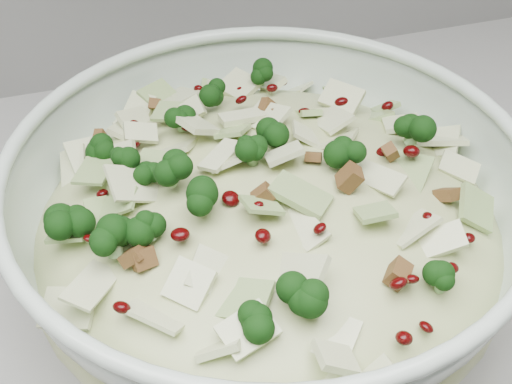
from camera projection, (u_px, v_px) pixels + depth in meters
mixing_bowl at (268, 233)px, 0.53m from camera, size 0.48×0.48×0.15m
salad at (268, 209)px, 0.52m from camera, size 0.42×0.42×0.15m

